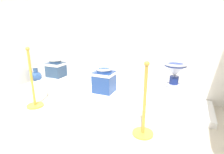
{
  "coord_description": "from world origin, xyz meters",
  "views": [
    {
      "loc": [
        3.46,
        -0.72,
        1.35
      ],
      "look_at": [
        2.21,
        2.12,
        0.42
      ],
      "focal_mm": 28.49,
      "sensor_mm": 36.0,
      "label": 1
    }
  ],
  "objects_px": {
    "plinth_block_rightmost": "(172,96)",
    "info_placard_second": "(115,23)",
    "info_placard_first": "(63,22)",
    "plinth_block_pale_glazed": "(57,80)",
    "stanchion_post_near_right": "(144,115)",
    "antique_toilet_pale_glazed": "(56,67)",
    "decorative_vase_corner": "(36,76)",
    "antique_toilet_rightmost": "(175,71)",
    "stanchion_post_near_left": "(33,91)",
    "plinth_block_tall_cobalt": "(104,93)",
    "antique_toilet_tall_cobalt": "(104,79)"
  },
  "relations": [
    {
      "from": "plinth_block_pale_glazed",
      "to": "stanchion_post_near_left",
      "type": "xyz_separation_m",
      "value": [
        0.24,
        -0.86,
        0.11
      ]
    },
    {
      "from": "antique_toilet_pale_glazed",
      "to": "antique_toilet_tall_cobalt",
      "type": "xyz_separation_m",
      "value": [
        1.19,
        -0.11,
        -0.08
      ]
    },
    {
      "from": "plinth_block_pale_glazed",
      "to": "stanchion_post_near_right",
      "type": "xyz_separation_m",
      "value": [
        2.13,
        -0.92,
        0.09
      ]
    },
    {
      "from": "plinth_block_tall_cobalt",
      "to": "antique_toilet_tall_cobalt",
      "type": "bearing_deg",
      "value": 0.0
    },
    {
      "from": "antique_toilet_tall_cobalt",
      "to": "stanchion_post_near_right",
      "type": "height_order",
      "value": "stanchion_post_near_right"
    },
    {
      "from": "stanchion_post_near_left",
      "to": "stanchion_post_near_right",
      "type": "relative_size",
      "value": 1.06
    },
    {
      "from": "plinth_block_pale_glazed",
      "to": "decorative_vase_corner",
      "type": "relative_size",
      "value": 0.88
    },
    {
      "from": "info_placard_first",
      "to": "stanchion_post_near_right",
      "type": "relative_size",
      "value": 0.15
    },
    {
      "from": "plinth_block_pale_glazed",
      "to": "antique_toilet_tall_cobalt",
      "type": "height_order",
      "value": "antique_toilet_tall_cobalt"
    },
    {
      "from": "antique_toilet_pale_glazed",
      "to": "decorative_vase_corner",
      "type": "xyz_separation_m",
      "value": [
        -0.7,
        0.09,
        -0.3
      ]
    },
    {
      "from": "decorative_vase_corner",
      "to": "stanchion_post_near_left",
      "type": "xyz_separation_m",
      "value": [
        0.95,
        -0.96,
        0.12
      ]
    },
    {
      "from": "antique_toilet_pale_glazed",
      "to": "plinth_block_tall_cobalt",
      "type": "height_order",
      "value": "antique_toilet_pale_glazed"
    },
    {
      "from": "info_placard_second",
      "to": "stanchion_post_near_right",
      "type": "distance_m",
      "value": 1.94
    },
    {
      "from": "plinth_block_pale_glazed",
      "to": "plinth_block_tall_cobalt",
      "type": "distance_m",
      "value": 1.2
    },
    {
      "from": "decorative_vase_corner",
      "to": "plinth_block_pale_glazed",
      "type": "bearing_deg",
      "value": -7.71
    },
    {
      "from": "antique_toilet_rightmost",
      "to": "plinth_block_rightmost",
      "type": "bearing_deg",
      "value": -90.0
    },
    {
      "from": "info_placard_first",
      "to": "stanchion_post_near_right",
      "type": "height_order",
      "value": "info_placard_first"
    },
    {
      "from": "plinth_block_pale_glazed",
      "to": "plinth_block_tall_cobalt",
      "type": "height_order",
      "value": "plinth_block_pale_glazed"
    },
    {
      "from": "info_placard_second",
      "to": "stanchion_post_near_left",
      "type": "relative_size",
      "value": 0.13
    },
    {
      "from": "plinth_block_pale_glazed",
      "to": "antique_toilet_pale_glazed",
      "type": "height_order",
      "value": "antique_toilet_pale_glazed"
    },
    {
      "from": "info_placard_second",
      "to": "decorative_vase_corner",
      "type": "bearing_deg",
      "value": -171.57
    },
    {
      "from": "plinth_block_rightmost",
      "to": "info_placard_second",
      "type": "bearing_deg",
      "value": 161.9
    },
    {
      "from": "info_placard_first",
      "to": "decorative_vase_corner",
      "type": "bearing_deg",
      "value": -157.21
    },
    {
      "from": "plinth_block_tall_cobalt",
      "to": "info_placard_second",
      "type": "height_order",
      "value": "info_placard_second"
    },
    {
      "from": "antique_toilet_tall_cobalt",
      "to": "info_placard_first",
      "type": "bearing_deg",
      "value": 158.35
    },
    {
      "from": "info_placard_first",
      "to": "decorative_vase_corner",
      "type": "distance_m",
      "value": 1.42
    },
    {
      "from": "plinth_block_rightmost",
      "to": "info_placard_second",
      "type": "height_order",
      "value": "info_placard_second"
    },
    {
      "from": "antique_toilet_pale_glazed",
      "to": "info_placard_first",
      "type": "relative_size",
      "value": 2.73
    },
    {
      "from": "plinth_block_pale_glazed",
      "to": "plinth_block_rightmost",
      "type": "bearing_deg",
      "value": -0.26
    },
    {
      "from": "plinth_block_rightmost",
      "to": "decorative_vase_corner",
      "type": "xyz_separation_m",
      "value": [
        -3.08,
        0.11,
        -0.06
      ]
    },
    {
      "from": "info_placard_second",
      "to": "decorative_vase_corner",
      "type": "relative_size",
      "value": 0.32
    },
    {
      "from": "decorative_vase_corner",
      "to": "plinth_block_tall_cobalt",
      "type": "bearing_deg",
      "value": -6.15
    },
    {
      "from": "plinth_block_pale_glazed",
      "to": "info_placard_second",
      "type": "height_order",
      "value": "info_placard_second"
    },
    {
      "from": "antique_toilet_pale_glazed",
      "to": "stanchion_post_near_right",
      "type": "height_order",
      "value": "stanchion_post_near_right"
    },
    {
      "from": "stanchion_post_near_left",
      "to": "stanchion_post_near_right",
      "type": "xyz_separation_m",
      "value": [
        1.88,
        -0.05,
        -0.02
      ]
    },
    {
      "from": "plinth_block_pale_glazed",
      "to": "plinth_block_rightmost",
      "type": "distance_m",
      "value": 2.38
    },
    {
      "from": "antique_toilet_rightmost",
      "to": "stanchion_post_near_right",
      "type": "distance_m",
      "value": 1.01
    },
    {
      "from": "antique_toilet_tall_cobalt",
      "to": "stanchion_post_near_right",
      "type": "distance_m",
      "value": 1.24
    },
    {
      "from": "antique_toilet_tall_cobalt",
      "to": "plinth_block_rightmost",
      "type": "bearing_deg",
      "value": 4.71
    },
    {
      "from": "antique_toilet_pale_glazed",
      "to": "info_placard_first",
      "type": "xyz_separation_m",
      "value": [
        -0.03,
        0.38,
        0.92
      ]
    },
    {
      "from": "antique_toilet_rightmost",
      "to": "stanchion_post_near_left",
      "type": "bearing_deg",
      "value": -158.2
    },
    {
      "from": "decorative_vase_corner",
      "to": "stanchion_post_near_right",
      "type": "bearing_deg",
      "value": -19.66
    },
    {
      "from": "info_placard_second",
      "to": "stanchion_post_near_left",
      "type": "distance_m",
      "value": 1.9
    },
    {
      "from": "plinth_block_tall_cobalt",
      "to": "antique_toilet_tall_cobalt",
      "type": "relative_size",
      "value": 0.87
    },
    {
      "from": "antique_toilet_pale_glazed",
      "to": "decorative_vase_corner",
      "type": "bearing_deg",
      "value": 172.29
    },
    {
      "from": "info_placard_first",
      "to": "info_placard_second",
      "type": "relative_size",
      "value": 1.1
    },
    {
      "from": "plinth_block_pale_glazed",
      "to": "antique_toilet_tall_cobalt",
      "type": "relative_size",
      "value": 0.77
    },
    {
      "from": "antique_toilet_tall_cobalt",
      "to": "info_placard_second",
      "type": "relative_size",
      "value": 3.58
    },
    {
      "from": "antique_toilet_pale_glazed",
      "to": "stanchion_post_near_right",
      "type": "xyz_separation_m",
      "value": [
        2.13,
        -0.92,
        -0.2
      ]
    },
    {
      "from": "info_placard_second",
      "to": "decorative_vase_corner",
      "type": "distance_m",
      "value": 2.26
    }
  ]
}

